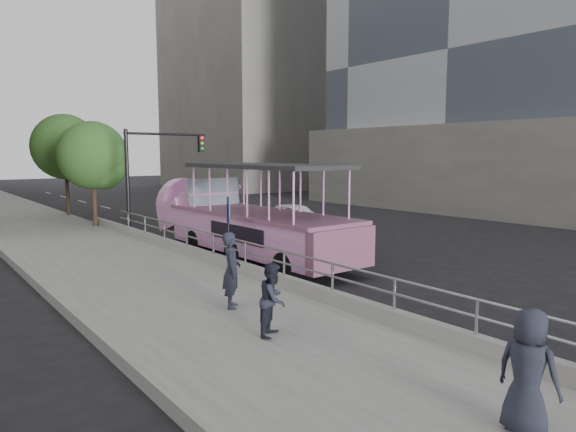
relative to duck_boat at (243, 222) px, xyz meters
name	(u,v)px	position (x,y,z in m)	size (l,w,h in m)	color
ground	(362,281)	(0.82, -5.76, -1.36)	(160.00, 160.00, 0.00)	black
sidewalk	(83,251)	(-4.93, 4.24, -1.21)	(5.50, 80.00, 0.30)	#A0A09A
kerb_wall	(246,269)	(-2.30, -3.76, -0.88)	(0.24, 30.00, 0.36)	#AAABA5
guardrail	(245,248)	(-2.30, -3.76, -0.22)	(0.07, 22.00, 0.71)	#9F9EA3
duck_boat	(243,222)	(0.00, 0.00, 0.00)	(2.94, 11.11, 3.68)	black
car	(296,217)	(6.10, 4.32, -0.65)	(1.69, 4.18, 1.42)	white
pedestrian_near	(232,270)	(-4.43, -6.45, -0.13)	(0.68, 0.45, 1.87)	#232634
pedestrian_mid	(273,299)	(-4.77, -8.63, -0.30)	(0.75, 0.58, 1.53)	#232634
pedestrian_far	(528,372)	(-4.27, -13.76, -0.20)	(0.85, 0.55, 1.73)	#232634
parking_sign	(228,226)	(-2.11, -2.44, 0.31)	(0.26, 0.55, 2.64)	black
traffic_signal	(151,165)	(-0.89, 6.74, 2.13)	(4.20, 0.32, 5.20)	black
street_tree_near	(95,158)	(-2.48, 10.17, 2.46)	(3.52, 3.52, 5.72)	#322017
street_tree_far	(67,149)	(-2.28, 16.17, 2.94)	(3.97, 3.97, 6.45)	#322017
tower_podium	(532,167)	(30.82, 4.24, 1.64)	(26.00, 26.00, 6.00)	gray
midrise_stone_a	(267,56)	(26.82, 36.24, 14.64)	(20.00, 20.00, 32.00)	gray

